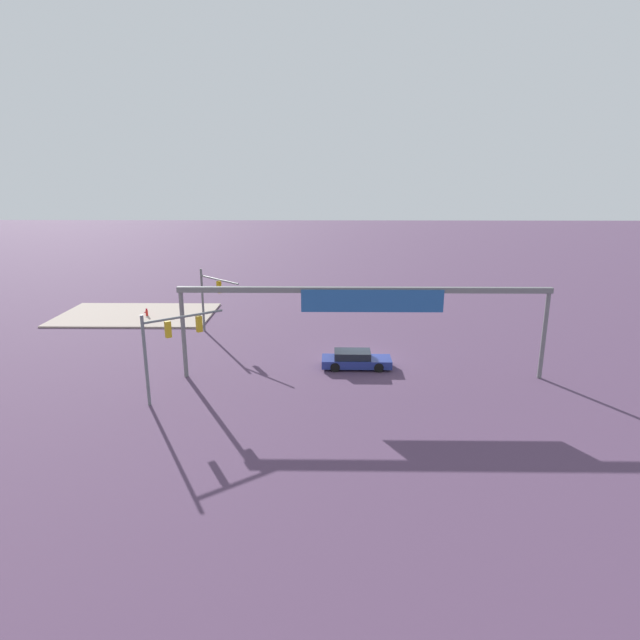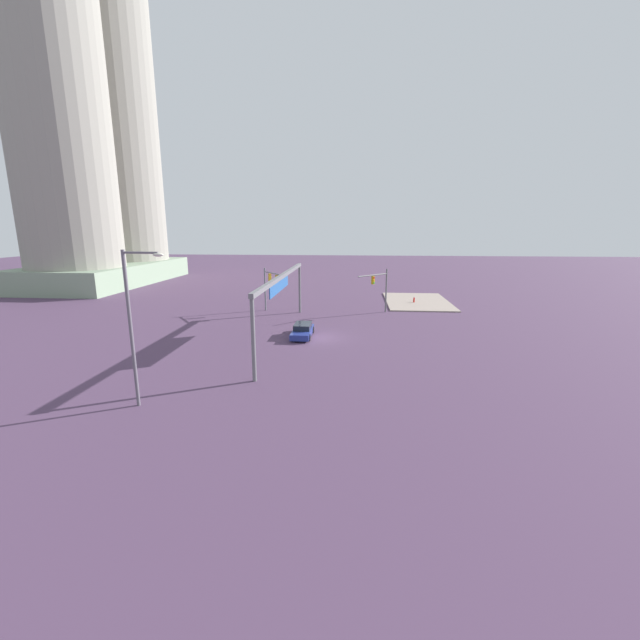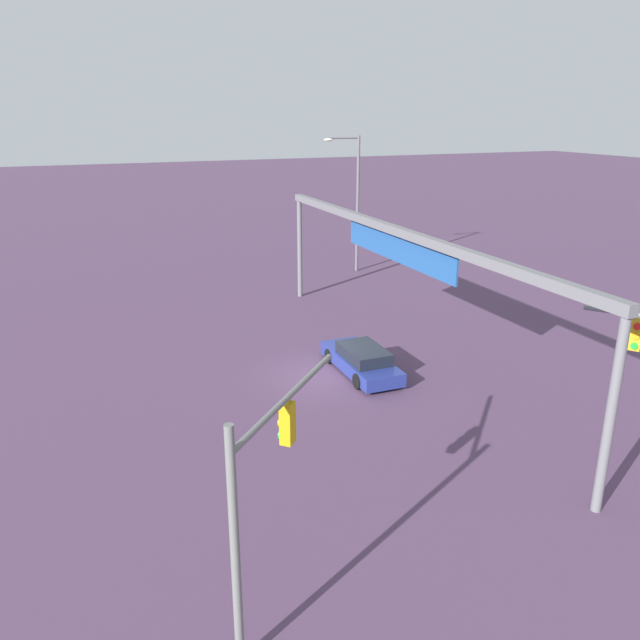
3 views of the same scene
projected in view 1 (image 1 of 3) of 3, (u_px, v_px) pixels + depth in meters
ground_plane at (359, 360)px, 37.62m from camera, size 238.12×238.12×0.00m
sidewalk_corner at (137, 315)px, 49.57m from camera, size 14.14×8.60×0.15m
traffic_signal_near_corner at (211, 292)px, 42.96m from camera, size 3.75×3.61×5.31m
traffic_signal_opposite_side at (168, 338)px, 30.15m from camera, size 3.97×3.08×5.35m
overhead_sign_gantry at (366, 301)px, 33.09m from camera, size 23.43×0.43×6.00m
sedan_car_approaching at (355, 360)px, 36.04m from camera, size 4.74×1.87×1.21m
fire_hydrant_on_curb at (147, 312)px, 48.85m from camera, size 0.33×0.22×0.71m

